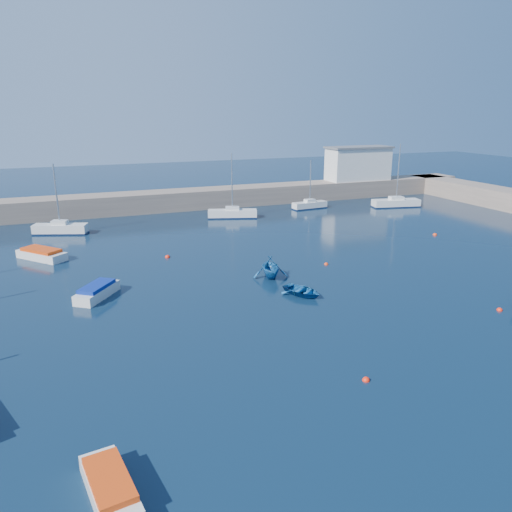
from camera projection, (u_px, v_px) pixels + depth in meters
name	position (u px, v px, depth m)	size (l,w,h in m)	color
ground	(350.00, 350.00, 29.17)	(220.00, 220.00, 0.00)	#0C2036
back_wall	(173.00, 200.00, 69.76)	(96.00, 4.50, 2.60)	#7C6C5F
right_arm	(491.00, 196.00, 72.98)	(4.50, 32.00, 2.60)	#7C6C5F
harbor_office	(358.00, 164.00, 79.38)	(10.00, 4.00, 5.00)	silver
sailboat_5	(60.00, 228.00, 56.24)	(6.09, 3.58, 7.86)	silver
sailboat_6	(232.00, 213.00, 64.59)	(6.51, 3.63, 8.25)	silver
sailboat_7	(310.00, 205.00, 70.48)	(5.18, 1.89, 6.79)	silver
sailboat_8	(396.00, 203.00, 71.76)	(7.05, 3.23, 8.90)	silver
motorboat_1	(97.00, 291.00, 37.24)	(3.67, 4.22, 1.02)	silver
motorboat_2	(42.00, 254.00, 46.77)	(4.60, 5.01, 1.04)	silver
motorboat_3	(110.00, 487.00, 18.01)	(1.94, 4.13, 0.93)	silver
dinghy_center	(302.00, 291.00, 37.74)	(2.31, 3.24, 0.67)	#16599A
dinghy_left	(270.00, 267.00, 41.63)	(2.91, 3.38, 1.78)	#16599A
buoy_0	(366.00, 381.00, 25.93)	(0.41, 0.41, 0.41)	#FF250D
buoy_1	(326.00, 265.00, 45.25)	(0.40, 0.40, 0.40)	red
buoy_2	(499.00, 310.00, 34.94)	(0.41, 0.41, 0.41)	#FF250D
buoy_3	(168.00, 257.00, 47.43)	(0.49, 0.49, 0.49)	#FF250D
buoy_4	(435.00, 235.00, 55.81)	(0.48, 0.48, 0.48)	red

